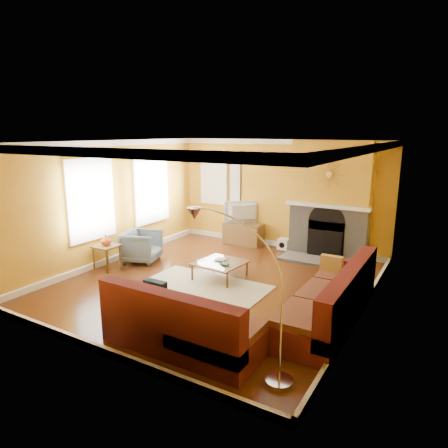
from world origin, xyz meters
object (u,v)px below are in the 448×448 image
Objects in this scene: media_console at (243,234)px; arc_lamp at (239,295)px; coffee_table at (220,270)px; armchair at (142,246)px; side_table at (107,257)px; sectional_sofa at (255,288)px.

media_console is 0.51× the size of arc_lamp.
media_console is at bearing 117.35° from arc_lamp.
arc_lamp reaches higher than coffee_table.
media_console is 1.31× the size of armchair.
side_table is at bearing -162.43° from coffee_table.
coffee_table is (-1.32, 1.12, -0.27)m from sectional_sofa.
armchair is 4.77m from arc_lamp.
armchair is (-3.40, 1.15, -0.10)m from sectional_sofa.
side_table is (-1.59, -3.21, -0.01)m from media_console.
side_table is 0.27× the size of arc_lamp.
coffee_table is 2.09m from armchair.
sectional_sofa is 4.09× the size of coffee_table.
coffee_table is 0.87× the size of media_console.
sectional_sofa is at bearing -5.74° from side_table.
side_table is (-0.29, -0.78, -0.09)m from armchair.
coffee_table is at bearing 17.57° from side_table.
side_table is at bearing -116.39° from media_console.
media_console is at bearing 120.36° from sectional_sofa.
sectional_sofa is 1.66m from arc_lamp.
armchair is at bearing -118.16° from media_console.
sectional_sofa is 4.16m from media_console.
coffee_table is at bearing 139.73° from sectional_sofa.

